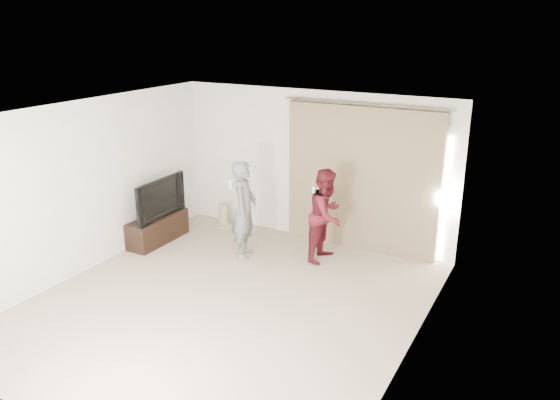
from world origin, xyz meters
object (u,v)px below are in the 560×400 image
Objects in this scene: tv_console at (158,229)px; person_man at (244,209)px; person_woman at (326,215)px; tv at (156,198)px.

person_man is (1.65, 0.22, 0.57)m from tv_console.
person_woman reaches higher than tv_console.
tv is at bearing -165.77° from person_woman.
tv is 1.66m from person_man.
person_woman is (1.21, 0.51, -0.04)m from person_man.
tv is at bearing -172.42° from person_man.
tv is 0.75× the size of person_man.
person_woman is at bearing 22.65° from person_man.
person_woman is (2.86, 0.73, -0.05)m from tv.
tv_console is at bearing -165.77° from person_woman.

